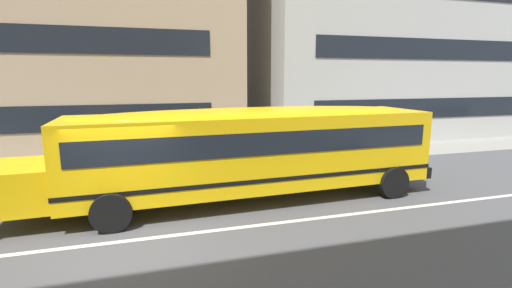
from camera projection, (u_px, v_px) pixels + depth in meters
ground_plane at (125, 241)px, 8.05m from camera, size 400.00×400.00×0.00m
sidewalk_far at (136, 167)px, 14.70m from camera, size 120.00×3.00×0.01m
lane_centreline at (125, 241)px, 8.05m from camera, size 110.00×0.16×0.01m
school_bus at (248, 146)px, 10.52m from camera, size 12.36×2.94×2.75m
apartment_block_far_centre at (383, 12)px, 25.82m from camera, size 20.17×13.76×16.50m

